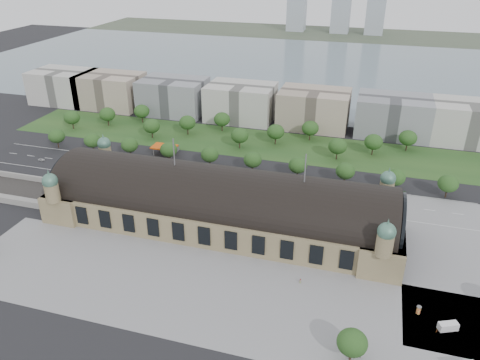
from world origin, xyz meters
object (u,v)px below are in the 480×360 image
(traffic_car_6, at_px, (361,208))
(parked_car_3, at_px, (125,180))
(pedestrian_4, at_px, (360,355))
(bus_mid, at_px, (273,197))
(pedestrian_0, at_px, (300,281))
(traffic_car_2, at_px, (139,179))
(advertising_column, at_px, (419,310))
(parked_car_5, at_px, (190,191))
(traffic_car_1, at_px, (73,159))
(parked_car_4, at_px, (160,185))
(traffic_car_0, at_px, (41,160))
(pedestrian_1, at_px, (437,331))
(parked_car_0, at_px, (98,177))
(traffic_car_5, at_px, (297,186))
(petrol_station, at_px, (169,148))
(traffic_car_4, at_px, (230,185))
(parked_car_2, at_px, (134,185))
(parked_car_1, at_px, (111,182))
(bus_west, at_px, (223,190))
(bus_east, at_px, (264,196))
(parked_car_6, at_px, (180,188))
(van_east, at_px, (447,327))
(traffic_car_3, at_px, (178,165))

(traffic_car_6, bearing_deg, parked_car_3, -94.30)
(pedestrian_4, bearing_deg, bus_mid, -129.63)
(traffic_car_6, relative_size, pedestrian_0, 2.93)
(traffic_car_2, relative_size, advertising_column, 1.54)
(parked_car_5, relative_size, pedestrian_0, 2.62)
(traffic_car_1, relative_size, parked_car_4, 1.02)
(parked_car_4, bearing_deg, parked_car_3, -126.34)
(traffic_car_2, distance_m, bus_mid, 71.19)
(parked_car_3, relative_size, advertising_column, 1.52)
(traffic_car_0, distance_m, pedestrian_1, 216.59)
(traffic_car_0, xyz_separation_m, parked_car_4, (77.08, -9.04, 0.00))
(parked_car_0, bearing_deg, traffic_car_5, 78.60)
(traffic_car_1, bearing_deg, traffic_car_2, -108.36)
(petrol_station, relative_size, traffic_car_1, 3.22)
(traffic_car_5, bearing_deg, traffic_car_4, 98.01)
(traffic_car_5, height_order, parked_car_0, parked_car_0)
(parked_car_2, distance_m, bus_mid, 70.27)
(parked_car_4, bearing_deg, traffic_car_1, -139.73)
(traffic_car_4, bearing_deg, petrol_station, -124.32)
(advertising_column, distance_m, pedestrian_1, 9.09)
(petrol_station, relative_size, bus_mid, 1.33)
(parked_car_0, bearing_deg, bus_mid, 69.68)
(parked_car_1, relative_size, pedestrian_0, 2.70)
(petrol_station, xyz_separation_m, bus_west, (46.06, -38.28, -1.24))
(parked_car_4, height_order, pedestrian_4, pedestrian_4)
(traffic_car_2, relative_size, parked_car_4, 1.08)
(parked_car_4, bearing_deg, bus_west, 57.14)
(parked_car_1, distance_m, bus_mid, 83.43)
(traffic_car_2, relative_size, bus_east, 0.43)
(traffic_car_0, distance_m, traffic_car_2, 63.97)
(traffic_car_0, distance_m, parked_car_6, 88.59)
(bus_mid, relative_size, van_east, 1.60)
(traffic_car_5, distance_m, parked_car_0, 102.63)
(petrol_station, height_order, parked_car_3, petrol_station)
(parked_car_5, height_order, bus_west, bus_west)
(van_east, bearing_deg, parked_car_3, 132.51)
(traffic_car_3, xyz_separation_m, parked_car_4, (0.14, -23.69, 0.04))
(pedestrian_0, bearing_deg, parked_car_0, 139.86)
(parked_car_6, distance_m, bus_mid, 46.80)
(petrol_station, xyz_separation_m, advertising_column, (133.91, -99.45, -1.39))
(parked_car_1, height_order, parked_car_5, parked_car_1)
(traffic_car_3, xyz_separation_m, parked_car_1, (-25.27, -27.69, 0.03))
(traffic_car_3, distance_m, bus_east, 57.88)
(traffic_car_2, height_order, van_east, van_east)
(parked_car_0, relative_size, advertising_column, 1.66)
(traffic_car_3, relative_size, pedestrian_0, 2.46)
(traffic_car_4, distance_m, parked_car_1, 60.67)
(parked_car_5, bearing_deg, parked_car_3, -121.93)
(bus_east, bearing_deg, parked_car_2, 97.87)
(traffic_car_5, bearing_deg, van_east, -149.95)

